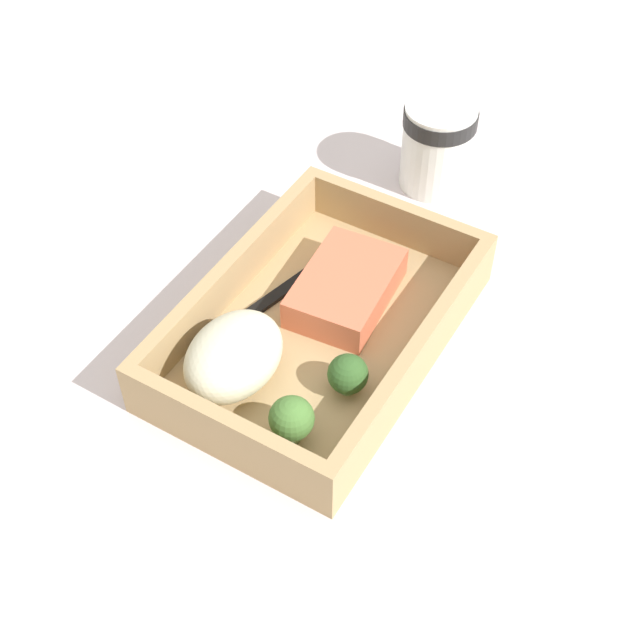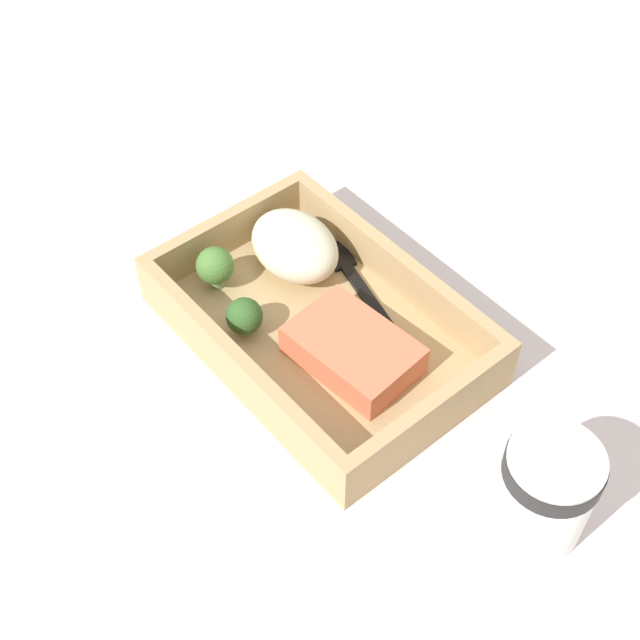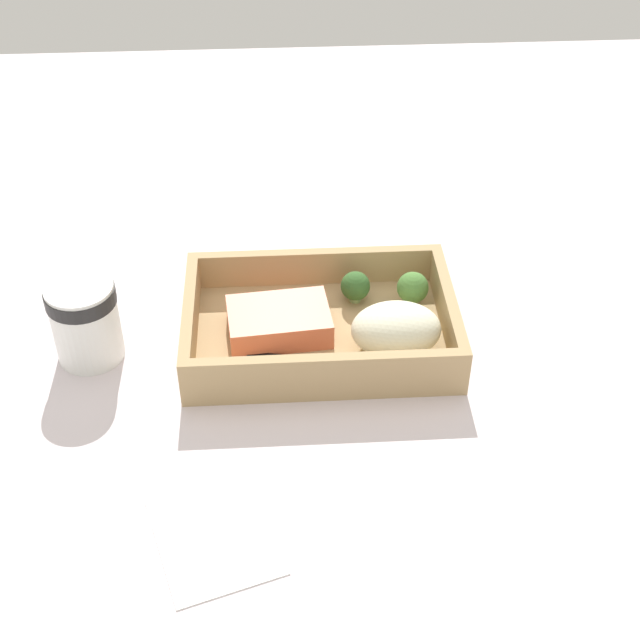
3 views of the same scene
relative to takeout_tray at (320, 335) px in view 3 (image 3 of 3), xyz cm
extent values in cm
cube|color=silver|center=(0.00, 0.00, -1.60)|extent=(160.00, 160.00, 2.00)
cube|color=tan|center=(0.00, 0.00, 0.00)|extent=(28.71, 19.11, 1.20)
cube|color=tan|center=(0.00, -8.96, 2.69)|extent=(28.71, 1.20, 4.18)
cube|color=tan|center=(0.00, 8.96, 2.69)|extent=(28.71, 1.20, 4.18)
cube|color=tan|center=(-13.75, 0.00, 2.69)|extent=(1.20, 16.71, 4.18)
cube|color=tan|center=(13.75, 0.00, 2.69)|extent=(1.20, 16.71, 4.18)
cube|color=#DC6C4B|center=(-4.38, 0.19, 2.08)|extent=(11.38, 8.26, 2.96)
ellipsoid|color=beige|center=(7.68, -3.38, 3.24)|extent=(9.38, 7.06, 5.28)
cylinder|color=#80A168|center=(4.23, 5.06, 1.17)|extent=(1.25, 1.25, 1.14)
sphere|color=#325A27|center=(4.23, 5.06, 2.65)|extent=(3.29, 3.29, 3.29)
cylinder|color=#769759|center=(10.42, 3.72, 1.40)|extent=(1.33, 1.33, 1.60)
sphere|color=#497934|center=(10.42, 3.72, 3.17)|extent=(3.50, 3.50, 3.50)
cube|color=black|center=(-1.77, -5.31, 0.82)|extent=(12.29, 4.10, 0.44)
cube|color=black|center=(5.89, -7.24, 0.82)|extent=(3.83, 2.96, 0.44)
cylinder|color=white|center=(-24.34, -1.03, 3.92)|extent=(6.98, 6.98, 9.04)
cylinder|color=black|center=(-24.34, -1.03, 7.23)|extent=(7.19, 7.19, 1.63)
cube|color=white|center=(-10.66, -25.24, -0.48)|extent=(12.93, 14.72, 0.24)
camera|label=1|loc=(42.97, 25.52, 57.29)|focal=50.00mm
camera|label=2|loc=(-38.91, 32.58, 61.17)|focal=50.00mm
camera|label=3|loc=(-4.33, -73.27, 62.30)|focal=50.00mm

